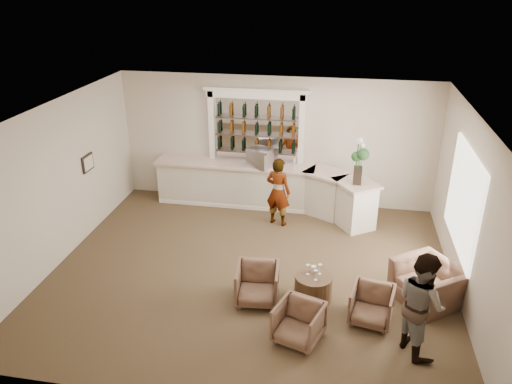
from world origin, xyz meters
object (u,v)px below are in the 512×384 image
sommelier (278,192)px  armchair_far (428,283)px  armchair_center (299,323)px  armchair_left (257,284)px  espresso_machine (260,158)px  bar_counter (266,187)px  armchair_right (372,305)px  flower_vase (359,158)px  cocktail_table (313,287)px  guest (421,303)px

sommelier → armchair_far: sommelier is taller
sommelier → armchair_center: sommelier is taller
armchair_left → espresso_machine: espresso_machine is taller
bar_counter → armchair_right: 4.89m
armchair_left → sommelier: bearing=85.7°
armchair_left → espresso_machine: size_ratio=1.46×
espresso_machine → flower_vase: bearing=6.4°
cocktail_table → guest: 2.12m
armchair_right → armchair_far: 1.31m
cocktail_table → armchair_far: 2.11m
armchair_center → flower_vase: bearing=96.5°
armchair_center → bar_counter: bearing=123.8°
bar_counter → flower_vase: flower_vase is taller
armchair_center → armchair_right: bearing=49.0°
bar_counter → sommelier: size_ratio=3.41×
cocktail_table → armchair_center: 1.18m
armchair_left → armchair_center: 1.27m
espresso_machine → armchair_left: bearing=-58.2°
cocktail_table → flower_vase: flower_vase is taller
sommelier → armchair_right: size_ratio=2.31×
flower_vase → espresso_machine: bearing=163.7°
armchair_center → espresso_machine: size_ratio=1.36×
armchair_right → armchair_left: bearing=-175.5°
cocktail_table → guest: guest is taller
armchair_left → armchair_far: bearing=5.1°
guest → armchair_far: guest is taller
bar_counter → guest: size_ratio=3.23×
bar_counter → sommelier: sommelier is taller
armchair_far → espresso_machine: (-3.72, 3.35, 1.01)m
cocktail_table → espresso_machine: 4.19m
armchair_left → armchair_center: bearing=-52.8°
armchair_right → bar_counter: bearing=132.1°
cocktail_table → espresso_machine: espresso_machine is taller
flower_vase → sommelier: bearing=-177.0°
sommelier → armchair_left: bearing=108.7°
guest → armchair_far: size_ratio=1.55×
sommelier → flower_vase: (1.80, 0.10, 0.92)m
armchair_center → armchair_right: 1.39m
armchair_right → sommelier: bearing=133.0°
bar_counter → armchair_far: 4.91m
cocktail_table → armchair_center: (-0.16, -1.17, 0.09)m
sommelier → espresso_machine: bearing=-36.2°
sommelier → cocktail_table: bearing=128.0°
guest → armchair_right: (-0.68, 0.58, -0.56)m
guest → armchair_center: (-1.88, -0.12, -0.55)m
armchair_left → armchair_right: bearing=-11.8°
guest → espresso_machine: guest is taller
armchair_center → flower_vase: size_ratio=0.67×
armchair_right → armchair_far: size_ratio=0.63×
armchair_center → flower_vase: 4.49m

